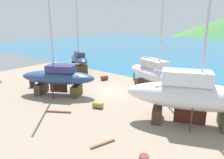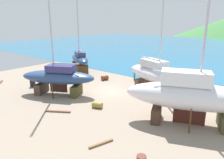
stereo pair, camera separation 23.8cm
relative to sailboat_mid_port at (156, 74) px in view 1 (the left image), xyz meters
The scene contains 14 objects.
ground_plane 7.67m from the sailboat_mid_port, 124.80° to the right, with size 39.24×39.24×0.00m, color gray.
sea_water 41.30m from the sailboat_mid_port, 95.85° to the left, with size 132.32×74.55×0.01m, color #24648C.
sailboat_mid_port is the anchor object (origin of this frame).
sailboat_large_starboard 7.55m from the sailboat_mid_port, 41.25° to the right, with size 10.30×6.42×15.00m.
sailboat_far_slipway 10.72m from the sailboat_mid_port, 137.49° to the right, with size 8.46×6.36×14.43m.
sailboat_small_center 14.14m from the sailboat_mid_port, behind, with size 7.07×5.27×12.63m.
worker 5.63m from the sailboat_mid_port, 149.10° to the left, with size 0.45×0.50×1.67m.
barrel_tipped_left 14.86m from the sailboat_mid_port, 148.66° to the right, with size 0.66×0.66×0.87m, color #23222A.
barrel_tar_black 14.84m from the sailboat_mid_port, 167.75° to the right, with size 0.67×0.67×0.86m, color #212D20.
barrel_rust_near 7.79m from the sailboat_mid_port, 105.51° to the right, with size 0.55×0.55×0.94m, color olive.
barrel_rust_mid 8.01m from the sailboat_mid_port, behind, with size 0.63×0.63×0.89m, color brown.
timber_long_fore 16.37m from the sailboat_mid_port, 160.64° to the right, with size 2.74×0.12×0.12m, color #855E47.
timber_short_cross 11.96m from the sailboat_mid_port, 78.29° to the right, with size 1.81×0.16×0.12m, color brown.
timber_short_skew 11.21m from the sailboat_mid_port, 111.50° to the right, with size 2.28×0.19×0.14m, color brown.
Camera 1 is at (14.92, -17.60, 8.00)m, focal length 34.12 mm.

